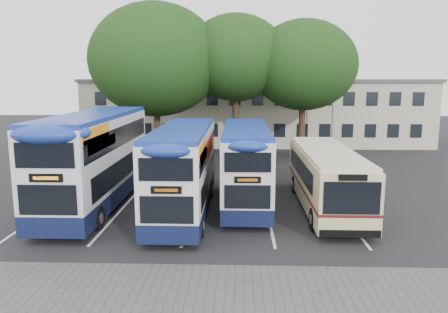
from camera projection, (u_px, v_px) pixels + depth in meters
name	position (u px, v px, depth m)	size (l,w,h in m)	color
ground	(281.00, 244.00, 16.58)	(120.00, 120.00, 0.00)	black
paving_strip	(224.00, 312.00, 11.73)	(40.00, 6.00, 0.01)	#595654
bay_lines	(196.00, 206.00, 21.63)	(14.12, 11.00, 0.01)	silver
depot_building	(256.00, 111.00, 42.59)	(32.40, 8.40, 6.20)	#AFA48D
lamp_post	(334.00, 93.00, 35.15)	(0.25, 1.05, 9.06)	gray
tree_left	(156.00, 60.00, 32.83)	(9.98, 9.98, 11.86)	black
tree_mid	(236.00, 58.00, 33.29)	(7.77, 7.77, 11.11)	black
tree_right	(304.00, 65.00, 33.11)	(8.08, 8.08, 10.68)	black
bus_dd_left	(95.00, 155.00, 21.30)	(2.66, 10.97, 4.57)	#0F173A
bus_dd_mid	(184.00, 166.00, 20.19)	(2.35, 9.68, 4.03)	#0F173A
bus_dd_right	(246.00, 161.00, 21.96)	(2.26, 9.31, 3.88)	#0F173A
bus_single	(326.00, 175.00, 21.08)	(2.46, 9.66, 2.88)	#CFC58A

